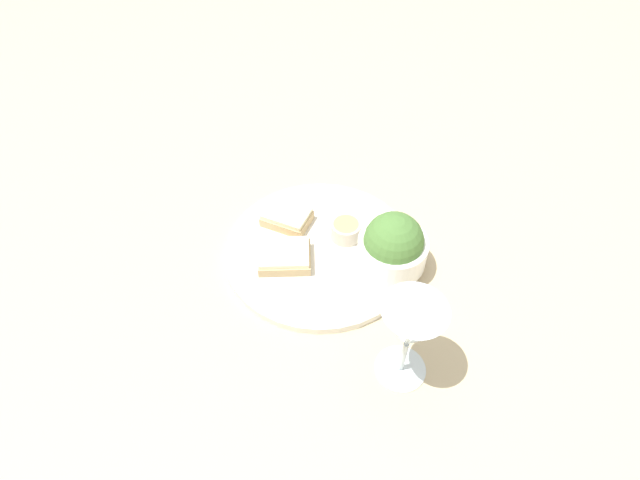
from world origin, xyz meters
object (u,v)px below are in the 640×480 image
cheese_toast_far (287,217)px  wine_glass (410,330)px  sauce_ramekin (346,229)px  cheese_toast_near (285,256)px  salad_bowl (393,246)px

cheese_toast_far → wine_glass: wine_glass is taller
sauce_ramekin → wine_glass: size_ratio=0.35×
cheese_toast_near → cheese_toast_far: (0.04, -0.08, 0.00)m
salad_bowl → wine_glass: bearing=112.8°
sauce_ramekin → cheese_toast_near: 0.12m
salad_bowl → cheese_toast_far: size_ratio=1.42×
sauce_ramekin → cheese_toast_near: (0.07, 0.09, -0.01)m
salad_bowl → cheese_toast_near: bearing=23.5°
sauce_ramekin → wine_glass: bearing=129.7°
cheese_toast_near → wine_glass: (-0.24, 0.11, 0.08)m
salad_bowl → cheese_toast_far: (0.20, -0.01, -0.03)m
cheese_toast_far → sauce_ramekin: bearing=-174.7°
sauce_ramekin → cheese_toast_far: sauce_ramekin is taller
wine_glass → salad_bowl: bearing=-67.2°
salad_bowl → cheese_toast_near: size_ratio=1.08×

